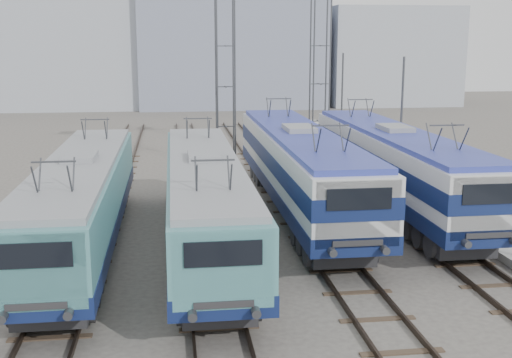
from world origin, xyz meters
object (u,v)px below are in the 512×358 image
Objects in this scene: locomotive_center_left at (205,196)px; catenary_tower_east at (320,59)px; locomotive_center_right at (300,163)px; locomotive_far_left at (81,197)px; locomotive_far_right at (395,161)px; mast_rear at (342,103)px; catenary_tower_west at (225,60)px; mast_mid at (401,124)px.

locomotive_center_left is 21.70m from catenary_tower_east.
catenary_tower_east is at bearing 73.76° from locomotive_center_right.
locomotive_far_right is at bearing 18.28° from locomotive_far_left.
locomotive_center_right is 2.70× the size of mast_rear.
catenary_tower_west reaches higher than locomotive_center_left.
locomotive_far_left is 9.98m from locomotive_center_right.
mast_mid is at bearing 30.10° from locomotive_far_left.
locomotive_far_right is at bearing -89.01° from catenary_tower_east.
locomotive_far_right is (9.00, 4.91, 0.19)m from locomotive_center_left.
locomotive_far_left is 14.22m from locomotive_far_right.
locomotive_far_right is 2.64× the size of mast_rear.
mast_rear is at bearing 90.00° from mast_mid.
mast_mid is (2.10, -10.00, -3.14)m from catenary_tower_east.
mast_mid is 12.00m from mast_rear.
locomotive_center_left is 23.99m from mast_rear.
locomotive_center_left is at bearing -133.41° from locomotive_center_right.
mast_rear is (10.85, 21.35, 1.34)m from locomotive_center_left.
locomotive_center_left is at bearing -97.39° from catenary_tower_west.
locomotive_center_right is at bearing -106.24° from catenary_tower_east.
locomotive_center_left reaches higher than locomotive_far_left.
locomotive_center_left is 2.47× the size of mast_mid.
locomotive_far_left is 2.46× the size of mast_mid.
mast_mid and mast_rear have the same top height.
mast_rear reaches higher than locomotive_far_left.
mast_rear reaches higher than locomotive_center_right.
catenary_tower_west is (2.25, 17.35, 4.48)m from locomotive_center_left.
mast_mid reaches higher than locomotive_far_left.
locomotive_far_right is (4.50, 0.15, -0.05)m from locomotive_center_right.
locomotive_far_left is at bearing -154.44° from locomotive_center_right.
catenary_tower_east is at bearing 17.10° from catenary_tower_west.
locomotive_center_right is at bearing -144.12° from mast_mid.
catenary_tower_east is (4.25, 14.59, 4.24)m from locomotive_center_right.
catenary_tower_west reaches higher than locomotive_far_right.
locomotive_far_left is at bearing -125.04° from catenary_tower_east.
mast_mid is at bearing -42.93° from catenary_tower_west.
locomotive_center_left is at bearing -5.75° from locomotive_far_left.
catenary_tower_west is 1.71× the size of mast_rear.
catenary_tower_west is at bearing 137.07° from mast_mid.
mast_rear reaches higher than locomotive_far_right.
mast_mid is at bearing -78.14° from catenary_tower_east.
locomotive_center_right is 4.50m from locomotive_far_right.
mast_rear is at bearing 53.70° from locomotive_far_left.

